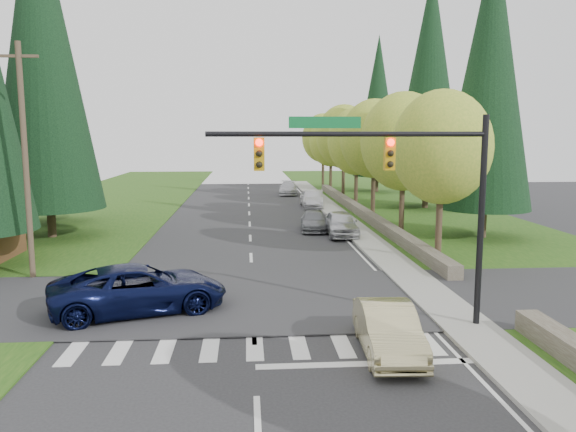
{
  "coord_description": "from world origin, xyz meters",
  "views": [
    {
      "loc": [
        -0.18,
        -12.52,
        6.15
      ],
      "look_at": [
        1.54,
        10.79,
        2.8
      ],
      "focal_mm": 35.0,
      "sensor_mm": 36.0,
      "label": 1
    }
  ],
  "objects": [
    {
      "name": "ground",
      "position": [
        0.0,
        0.0,
        0.0
      ],
      "size": [
        120.0,
        120.0,
        0.0
      ],
      "primitive_type": "plane",
      "color": "#28282B",
      "rests_on": "ground"
    },
    {
      "name": "grass_east",
      "position": [
        13.0,
        20.0,
        0.03
      ],
      "size": [
        14.0,
        110.0,
        0.06
      ],
      "primitive_type": "cube",
      "color": "#1E4913",
      "rests_on": "ground"
    },
    {
      "name": "grass_west",
      "position": [
        -13.0,
        20.0,
        0.03
      ],
      "size": [
        14.0,
        110.0,
        0.06
      ],
      "primitive_type": "cube",
      "color": "#1E4913",
      "rests_on": "ground"
    },
    {
      "name": "cross_street",
      "position": [
        0.0,
        8.0,
        0.0
      ],
      "size": [
        120.0,
        8.0,
        0.1
      ],
      "primitive_type": "cube",
      "color": "#28282B",
      "rests_on": "ground"
    },
    {
      "name": "sidewalk_east",
      "position": [
        6.9,
        22.0,
        0.07
      ],
      "size": [
        1.8,
        80.0,
        0.13
      ],
      "primitive_type": "cube",
      "color": "gray",
      "rests_on": "ground"
    },
    {
      "name": "curb_east",
      "position": [
        6.05,
        22.0,
        0.07
      ],
      "size": [
        0.2,
        80.0,
        0.13
      ],
      "primitive_type": "cube",
      "color": "gray",
      "rests_on": "ground"
    },
    {
      "name": "stone_wall_north",
      "position": [
        8.6,
        30.0,
        0.35
      ],
      "size": [
        0.7,
        40.0,
        0.7
      ],
      "primitive_type": "cube",
      "color": "#4C4438",
      "rests_on": "ground"
    },
    {
      "name": "traffic_signal",
      "position": [
        4.37,
        4.5,
        4.98
      ],
      "size": [
        8.7,
        0.37,
        6.8
      ],
      "color": "black",
      "rests_on": "ground"
    },
    {
      "name": "utility_pole",
      "position": [
        -9.5,
        12.0,
        5.14
      ],
      "size": [
        1.6,
        0.24,
        10.0
      ],
      "color": "#473828",
      "rests_on": "ground"
    },
    {
      "name": "decid_tree_0",
      "position": [
        9.2,
        14.0,
        5.6
      ],
      "size": [
        4.8,
        4.8,
        8.37
      ],
      "color": "#38281C",
      "rests_on": "ground"
    },
    {
      "name": "decid_tree_1",
      "position": [
        9.3,
        21.0,
        5.8
      ],
      "size": [
        5.2,
        5.2,
        8.8
      ],
      "color": "#38281C",
      "rests_on": "ground"
    },
    {
      "name": "decid_tree_2",
      "position": [
        9.1,
        28.0,
        5.93
      ],
      "size": [
        5.0,
        5.0,
        8.82
      ],
      "color": "#38281C",
      "rests_on": "ground"
    },
    {
      "name": "decid_tree_3",
      "position": [
        9.2,
        35.0,
        5.66
      ],
      "size": [
        5.0,
        5.0,
        8.55
      ],
      "color": "#38281C",
      "rests_on": "ground"
    },
    {
      "name": "decid_tree_4",
      "position": [
        9.3,
        42.0,
        6.06
      ],
      "size": [
        5.4,
        5.4,
        9.18
      ],
      "color": "#38281C",
      "rests_on": "ground"
    },
    {
      "name": "decid_tree_5",
      "position": [
        9.1,
        49.0,
        5.53
      ],
      "size": [
        4.8,
        4.8,
        8.3
      ],
      "color": "#38281C",
      "rests_on": "ground"
    },
    {
      "name": "decid_tree_6",
      "position": [
        9.2,
        56.0,
        5.86
      ],
      "size": [
        5.2,
        5.2,
        8.86
      ],
      "color": "#38281C",
      "rests_on": "ground"
    },
    {
      "name": "conifer_w_c",
      "position": [
        -12.0,
        22.0,
        11.29
      ],
      "size": [
        6.46,
        6.46,
        20.8
      ],
      "color": "#38281C",
      "rests_on": "ground"
    },
    {
      "name": "conifer_w_e",
      "position": [
        -14.0,
        28.0,
        10.29
      ],
      "size": [
        5.78,
        5.78,
        18.8
      ],
      "color": "#38281C",
      "rests_on": "ground"
    },
    {
      "name": "conifer_e_a",
      "position": [
        14.0,
        20.0,
        9.79
      ],
      "size": [
        5.44,
        5.44,
        17.8
      ],
      "color": "#38281C",
      "rests_on": "ground"
    },
    {
      "name": "conifer_e_b",
      "position": [
        15.0,
        34.0,
        10.79
      ],
      "size": [
        6.12,
        6.12,
        19.8
      ],
      "color": "#38281C",
      "rests_on": "ground"
    },
    {
      "name": "conifer_e_c",
      "position": [
        14.0,
        48.0,
        9.29
      ],
      "size": [
        5.1,
        5.1,
        16.8
      ],
      "color": "#38281C",
      "rests_on": "ground"
    },
    {
      "name": "sedan_champagne",
      "position": [
        3.78,
        2.53,
        0.7
      ],
      "size": [
        1.71,
        4.33,
        1.4
      ],
      "primitive_type": "imported",
      "rotation": [
        0.0,
        0.0,
        -0.05
      ],
      "color": "beige",
      "rests_on": "ground"
    },
    {
      "name": "suv_navy",
      "position": [
        -3.97,
        6.89,
        0.84
      ],
      "size": [
        6.62,
        4.52,
        1.68
      ],
      "primitive_type": "imported",
      "rotation": [
        0.0,
        0.0,
        1.88
      ],
      "color": "#0A0F33",
      "rests_on": "ground"
    },
    {
      "name": "parked_car_a",
      "position": [
        5.6,
        21.38,
        0.77
      ],
      "size": [
        1.88,
        4.57,
        1.55
      ],
      "primitive_type": "imported",
      "rotation": [
        0.0,
        0.0,
        -0.01
      ],
      "color": "silver",
      "rests_on": "ground"
    },
    {
      "name": "parked_car_b",
      "position": [
        4.2,
        23.55,
        0.62
      ],
      "size": [
        2.09,
        4.39,
        1.24
      ],
      "primitive_type": "imported",
      "rotation": [
        0.0,
        0.0,
        -0.09
      ],
      "color": "slate",
      "rests_on": "ground"
    },
    {
      "name": "parked_car_c",
      "position": [
        5.6,
        35.47,
        0.73
      ],
      "size": [
        2.13,
        4.62,
        1.47
      ],
      "primitive_type": "imported",
      "rotation": [
        0.0,
        0.0,
        -0.13
      ],
      "color": "#B9B9BE",
      "rests_on": "ground"
    },
    {
      "name": "parked_car_d",
      "position": [
        5.43,
        36.0,
        0.75
      ],
      "size": [
        1.86,
        4.46,
        1.51
      ],
      "primitive_type": "imported",
      "rotation": [
        0.0,
        0.0,
        -0.02
      ],
      "color": "silver",
      "rests_on": "ground"
    },
    {
      "name": "parked_car_e",
      "position": [
        4.2,
        46.17,
        0.67
      ],
      "size": [
        2.26,
        4.78,
        1.35
      ],
      "primitive_type": "imported",
      "rotation": [
        0.0,
        0.0,
        -0.08
      ],
      "color": "silver",
      "rests_on": "ground"
    }
  ]
}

